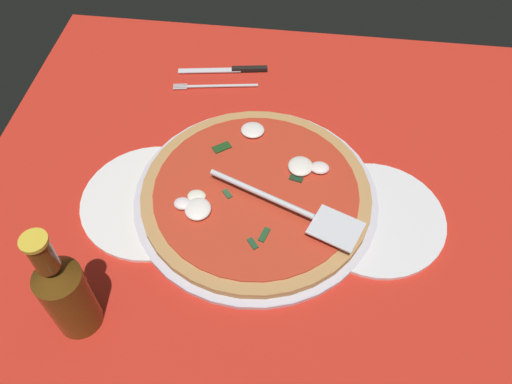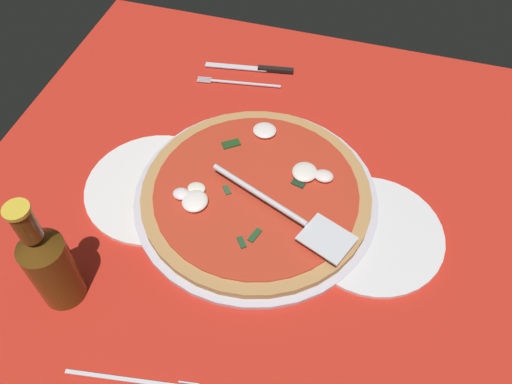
{
  "view_description": "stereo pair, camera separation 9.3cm",
  "coord_description": "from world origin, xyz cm",
  "px_view_note": "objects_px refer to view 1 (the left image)",
  "views": [
    {
      "loc": [
        5.37,
        -53.56,
        75.35
      ],
      "look_at": [
        -1.81,
        2.98,
        2.24
      ],
      "focal_mm": 36.71,
      "sensor_mm": 36.0,
      "label": 1
    },
    {
      "loc": [
        14.43,
        -51.66,
        75.35
      ],
      "look_at": [
        -1.81,
        2.98,
        2.24
      ],
      "focal_mm": 36.71,
      "sensor_mm": 36.0,
      "label": 2
    }
  ],
  "objects_px": {
    "pizza": "(256,192)",
    "dinner_plate_right": "(375,218)",
    "beer_bottle": "(65,292)",
    "dinner_plate_left": "(152,201)",
    "place_setting_far": "(224,79)",
    "pizza_server": "(293,208)"
  },
  "relations": [
    {
      "from": "dinner_plate_right",
      "to": "beer_bottle",
      "type": "distance_m",
      "value": 0.52
    },
    {
      "from": "pizza_server",
      "to": "place_setting_far",
      "type": "xyz_separation_m",
      "value": [
        -0.18,
        0.36,
        -0.04
      ]
    },
    {
      "from": "dinner_plate_left",
      "to": "pizza",
      "type": "distance_m",
      "value": 0.19
    },
    {
      "from": "pizza_server",
      "to": "beer_bottle",
      "type": "height_order",
      "value": "beer_bottle"
    },
    {
      "from": "pizza",
      "to": "dinner_plate_right",
      "type": "bearing_deg",
      "value": -5.11
    },
    {
      "from": "pizza",
      "to": "pizza_server",
      "type": "relative_size",
      "value": 1.49
    },
    {
      "from": "dinner_plate_right",
      "to": "beer_bottle",
      "type": "xyz_separation_m",
      "value": [
        -0.45,
        -0.25,
        0.08
      ]
    },
    {
      "from": "pizza",
      "to": "place_setting_far",
      "type": "bearing_deg",
      "value": 109.35
    },
    {
      "from": "pizza",
      "to": "beer_bottle",
      "type": "bearing_deg",
      "value": -131.67
    },
    {
      "from": "dinner_plate_left",
      "to": "pizza_server",
      "type": "height_order",
      "value": "pizza_server"
    },
    {
      "from": "beer_bottle",
      "to": "place_setting_far",
      "type": "bearing_deg",
      "value": 77.93
    },
    {
      "from": "dinner_plate_right",
      "to": "pizza_server",
      "type": "distance_m",
      "value": 0.15
    },
    {
      "from": "pizza_server",
      "to": "dinner_plate_left",
      "type": "bearing_deg",
      "value": -160.78
    },
    {
      "from": "dinner_plate_right",
      "to": "place_setting_far",
      "type": "xyz_separation_m",
      "value": [
        -0.32,
        0.33,
        -0.0
      ]
    },
    {
      "from": "place_setting_far",
      "to": "pizza_server",
      "type": "bearing_deg",
      "value": 107.52
    },
    {
      "from": "beer_bottle",
      "to": "pizza",
      "type": "bearing_deg",
      "value": 48.33
    },
    {
      "from": "pizza_server",
      "to": "beer_bottle",
      "type": "bearing_deg",
      "value": -122.17
    },
    {
      "from": "dinner_plate_left",
      "to": "pizza",
      "type": "height_order",
      "value": "pizza"
    },
    {
      "from": "place_setting_far",
      "to": "beer_bottle",
      "type": "bearing_deg",
      "value": 69.02
    },
    {
      "from": "dinner_plate_left",
      "to": "place_setting_far",
      "type": "distance_m",
      "value": 0.36
    },
    {
      "from": "pizza_server",
      "to": "beer_bottle",
      "type": "distance_m",
      "value": 0.38
    },
    {
      "from": "pizza",
      "to": "place_setting_far",
      "type": "xyz_separation_m",
      "value": [
        -0.11,
        0.32,
        -0.02
      ]
    }
  ]
}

